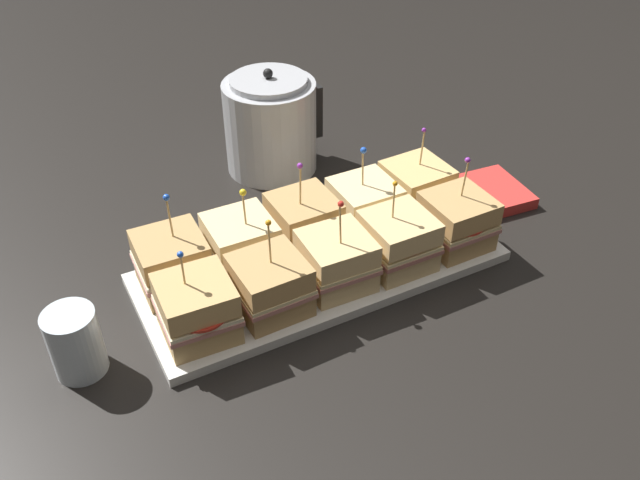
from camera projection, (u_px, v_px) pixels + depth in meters
ground_plane at (320, 271)px, 1.20m from camera, size 6.00×6.00×0.00m
serving_platter at (320, 267)px, 1.19m from camera, size 0.64×0.27×0.02m
sandwich_front_far_left at (197, 309)px, 1.03m from camera, size 0.12×0.12×0.16m
sandwich_front_left at (270, 285)px, 1.07m from camera, size 0.12×0.12×0.17m
sandwich_front_center at (337, 261)px, 1.12m from camera, size 0.12×0.12×0.17m
sandwich_front_right at (398, 241)px, 1.16m from camera, size 0.11×0.11×0.17m
sandwich_front_far_right at (457, 221)px, 1.21m from camera, size 0.11×0.11×0.17m
sandwich_back_far_left at (172, 263)px, 1.11m from camera, size 0.12×0.12×0.18m
sandwich_back_left at (241, 243)px, 1.16m from camera, size 0.12×0.12×0.16m
sandwich_back_center at (303, 223)px, 1.20m from camera, size 0.12×0.12×0.18m
sandwich_back_right at (364, 206)px, 1.25m from camera, size 0.11×0.11×0.17m
sandwich_back_far_right at (416, 189)px, 1.29m from camera, size 0.12×0.12×0.17m
kettle_steel at (271, 125)px, 1.42m from camera, size 0.22×0.19×0.23m
drinking_glass at (75, 342)px, 0.99m from camera, size 0.08×0.08×0.11m
napkin_stack at (488, 193)px, 1.38m from camera, size 0.15×0.15×0.02m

